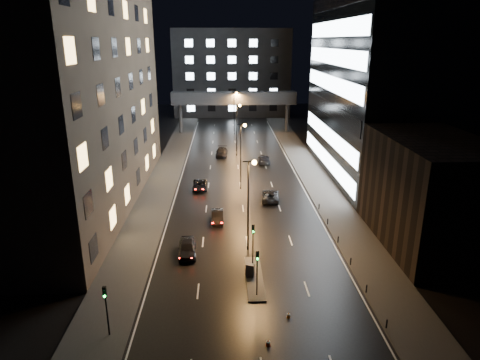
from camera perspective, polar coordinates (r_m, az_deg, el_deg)
The scene contains 26 objects.
ground at distance 77.20m, azimuth -0.26°, elevation 1.75°, with size 160.00×160.00×0.00m, color black.
sidewalk_left at distance 73.05m, azimuth -9.97°, elevation 0.57°, with size 5.00×110.00×0.15m, color #383533.
sidewalk_right at distance 73.88m, azimuth 9.61°, elevation 0.79°, with size 5.00×110.00×0.15m, color #383533.
building_left at distance 61.40m, azimuth -22.03°, elevation 15.21°, with size 15.00×48.00×40.00m, color #2D2319.
building_right_low at distance 51.03m, azimuth 24.08°, elevation -1.53°, with size 10.00×18.00×12.00m, color black.
building_right_glass at distance 75.20m, azimuth 20.24°, elevation 17.64°, with size 20.00×36.00×45.00m, color black.
building_far at distance 132.36m, azimuth -1.13°, elevation 14.13°, with size 34.00×14.00×25.00m, color #333335.
skybridge at distance 104.91m, azimuth -0.82°, elevation 10.79°, with size 30.00×3.00×10.00m.
median_island at distance 42.16m, azimuth 1.93°, elevation -12.90°, with size 1.60×8.00×0.15m, color #383533.
traffic_signal_near at distance 42.90m, azimuth 1.74°, elevation -7.72°, with size 0.28×0.34×4.40m.
traffic_signal_far at distance 38.04m, azimuth 2.31°, elevation -11.34°, with size 0.28×0.34×4.40m.
traffic_signal_corner at distance 34.96m, azimuth -17.45°, elevation -15.46°, with size 0.28×0.34×4.40m.
bollard_row at distance 47.51m, azimuth 13.70°, elevation -9.12°, with size 0.12×25.12×0.90m.
streetlight_near at distance 44.79m, azimuth 1.31°, elevation -1.84°, with size 1.45×0.50×10.15m.
streetlight_mid_a at distance 63.93m, azimuth 0.24°, elevation 4.30°, with size 1.45×0.50×10.15m.
streetlight_mid_b at distance 83.47m, azimuth -0.34°, elevation 7.60°, with size 1.45×0.50×10.15m.
streetlight_far at distance 103.18m, azimuth -0.70°, elevation 9.63°, with size 1.45×0.50×10.15m.
car_away_a at distance 46.34m, azimuth -7.04°, elevation -8.96°, with size 1.87×4.66×1.59m, color black.
car_away_b at distance 54.05m, azimuth -3.03°, elevation -4.87°, with size 1.46×4.18×1.38m, color black.
car_away_c at distance 65.76m, azimuth -5.37°, elevation -0.68°, with size 2.18×4.72×1.31m, color black.
car_away_d at distance 84.37m, azimuth -2.45°, elevation 3.71°, with size 2.17×5.35×1.55m, color black.
car_toward_a at distance 61.17m, azimuth 4.08°, elevation -2.07°, with size 2.32×5.04×1.40m, color black.
car_toward_b at distance 79.51m, azimuth 3.21°, elevation 2.78°, with size 2.11×5.20×1.51m, color black.
utility_cabinet at distance 41.99m, azimuth 1.36°, elevation -11.92°, with size 0.79×0.50×1.25m, color #454547.
cone_a at distance 37.18m, azimuth 6.49°, elevation -17.44°, with size 0.33×0.33×0.49m, color #DB630B.
cone_b at distance 34.31m, azimuth 3.77°, elevation -20.81°, with size 0.40×0.40×0.52m, color #EC3D0C.
Camera 1 is at (-2.45, -34.01, 21.83)m, focal length 32.00 mm.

